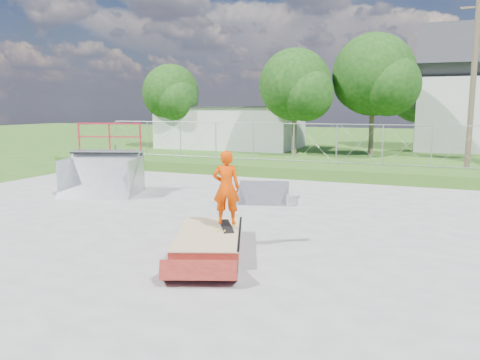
# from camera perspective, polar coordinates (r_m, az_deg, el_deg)

# --- Properties ---
(ground) EXTENTS (120.00, 120.00, 0.00)m
(ground) POSITION_cam_1_polar(r_m,az_deg,el_deg) (12.57, -6.25, -5.17)
(ground) COLOR #2B5518
(ground) RESTS_ON ground
(concrete_pad) EXTENTS (20.00, 16.00, 0.04)m
(concrete_pad) POSITION_cam_1_polar(r_m,az_deg,el_deg) (12.56, -6.25, -5.08)
(concrete_pad) COLOR gray
(concrete_pad) RESTS_ON ground
(grass_berm) EXTENTS (24.00, 3.00, 0.50)m
(grass_berm) POSITION_cam_1_polar(r_m,az_deg,el_deg) (21.24, 5.80, 1.29)
(grass_berm) COLOR #2B5518
(grass_berm) RESTS_ON ground
(grind_box) EXTENTS (2.19, 3.02, 0.41)m
(grind_box) POSITION_cam_1_polar(r_m,az_deg,el_deg) (10.09, -3.78, -7.48)
(grind_box) COLOR maroon
(grind_box) RESTS_ON concrete_pad
(quarter_pipe) EXTENTS (2.98, 2.73, 2.47)m
(quarter_pipe) POSITION_cam_1_polar(r_m,az_deg,el_deg) (16.78, -16.68, 2.34)
(quarter_pipe) COLOR #9EA1A6
(quarter_pipe) RESTS_ON concrete_pad
(flat_bank_ramp) EXTENTS (2.07, 2.14, 0.51)m
(flat_bank_ramp) POSITION_cam_1_polar(r_m,az_deg,el_deg) (15.19, 2.83, -1.70)
(flat_bank_ramp) COLOR #9EA1A6
(flat_bank_ramp) RESTS_ON concrete_pad
(skateboard) EXTENTS (0.61, 0.79, 0.13)m
(skateboard) POSITION_cam_1_polar(r_m,az_deg,el_deg) (10.28, -1.66, -5.72)
(skateboard) COLOR black
(skateboard) RESTS_ON grind_box
(skater) EXTENTS (0.67, 0.53, 1.61)m
(skater) POSITION_cam_1_polar(r_m,az_deg,el_deg) (10.11, -1.68, -1.32)
(skater) COLOR #DA3900
(skater) RESTS_ON grind_box
(concrete_stairs) EXTENTS (1.50, 1.60, 0.80)m
(concrete_stairs) POSITION_cam_1_polar(r_m,az_deg,el_deg) (24.26, -14.45, 2.36)
(concrete_stairs) COLOR gray
(concrete_stairs) RESTS_ON ground
(chain_link_fence) EXTENTS (20.00, 0.06, 1.80)m
(chain_link_fence) POSITION_cam_1_polar(r_m,az_deg,el_deg) (22.08, 6.56, 4.57)
(chain_link_fence) COLOR #9FA3A8
(chain_link_fence) RESTS_ON grass_berm
(utility_building_flat) EXTENTS (10.00, 6.00, 3.00)m
(utility_building_flat) POSITION_cam_1_polar(r_m,az_deg,el_deg) (35.56, -1.10, 6.41)
(utility_building_flat) COLOR #BABAB6
(utility_building_flat) RESTS_ON ground
(gable_house) EXTENTS (8.40, 6.08, 8.94)m
(gable_house) POSITION_cam_1_polar(r_m,az_deg,el_deg) (36.91, 27.10, 9.17)
(gable_house) COLOR #BABAB6
(gable_house) RESTS_ON ground
(utility_pole) EXTENTS (0.24, 0.24, 8.00)m
(utility_pole) POSITION_cam_1_polar(r_m,az_deg,el_deg) (22.85, 26.53, 10.38)
(utility_pole) COLOR brown
(utility_pole) RESTS_ON ground
(tree_left_near) EXTENTS (4.76, 4.48, 6.65)m
(tree_left_near) POSITION_cam_1_polar(r_m,az_deg,el_deg) (29.58, 7.11, 11.15)
(tree_left_near) COLOR brown
(tree_left_near) RESTS_ON ground
(tree_center) EXTENTS (5.44, 5.12, 7.60)m
(tree_center) POSITION_cam_1_polar(r_m,az_deg,el_deg) (30.77, 16.48, 11.90)
(tree_center) COLOR brown
(tree_center) RESTS_ON ground
(tree_left_far) EXTENTS (4.42, 4.16, 6.18)m
(tree_left_far) POSITION_cam_1_polar(r_m,az_deg,el_deg) (35.27, -8.24, 10.26)
(tree_left_far) COLOR brown
(tree_left_far) RESTS_ON ground
(tree_back_mid) EXTENTS (4.08, 3.84, 5.70)m
(tree_back_mid) POSITION_cam_1_polar(r_m,az_deg,el_deg) (38.63, 21.16, 9.18)
(tree_back_mid) COLOR brown
(tree_back_mid) RESTS_ON ground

